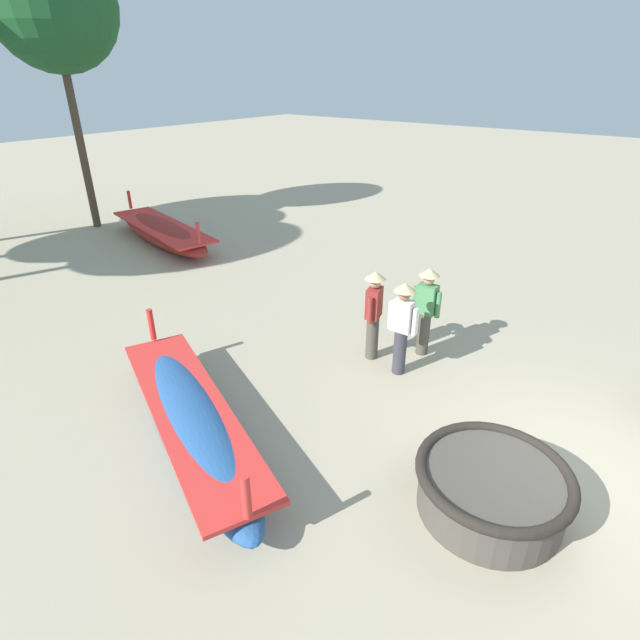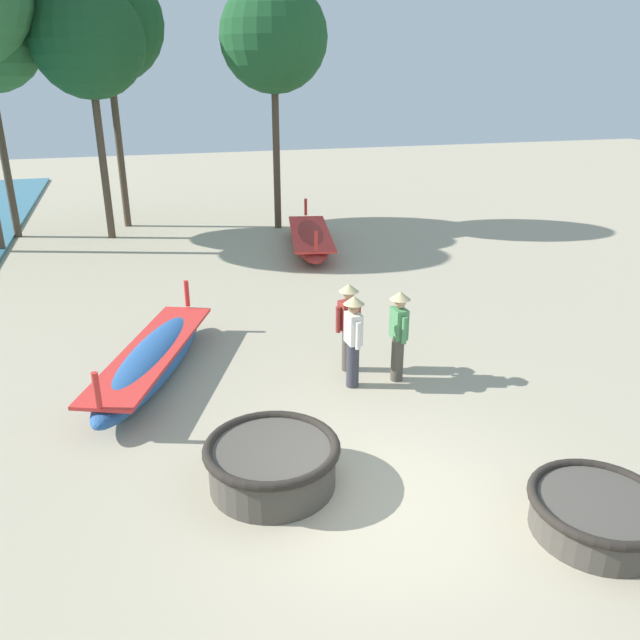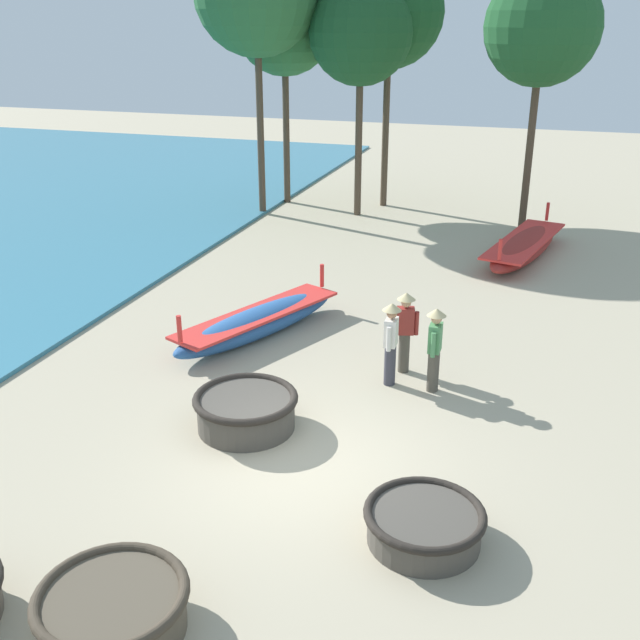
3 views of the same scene
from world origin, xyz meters
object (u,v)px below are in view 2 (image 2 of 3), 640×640
(tree_tall_back, at_px, (88,41))
(coracle_front_left, at_px, (598,513))
(coracle_far_right, at_px, (272,462))
(fisherman_by_coracle, at_px, (348,322))
(long_boat_ochre_hull, at_px, (153,359))
(tree_leftmost, at_px, (274,37))
(long_boat_white_hull, at_px, (310,239))
(tree_left_mid, at_px, (105,23))
(fisherman_hauling, at_px, (353,336))
(fisherman_with_hat, at_px, (399,330))

(tree_tall_back, bearing_deg, coracle_front_left, -72.07)
(coracle_far_right, height_order, fisherman_by_coracle, fisherman_by_coracle)
(long_boat_ochre_hull, height_order, tree_tall_back, tree_tall_back)
(coracle_far_right, distance_m, fisherman_by_coracle, 3.72)
(fisherman_by_coracle, relative_size, tree_leftmost, 0.21)
(long_boat_white_hull, relative_size, tree_left_mid, 0.62)
(tree_left_mid, distance_m, tree_tall_back, 1.86)
(fisherman_hauling, relative_size, tree_leftmost, 0.21)
(coracle_far_right, relative_size, long_boat_ochre_hull, 0.38)
(coracle_front_left, distance_m, fisherman_hauling, 4.70)
(fisherman_hauling, bearing_deg, tree_leftmost, 82.25)
(coracle_front_left, xyz_separation_m, long_boat_ochre_hull, (-4.78, 5.84, 0.05))
(fisherman_by_coracle, relative_size, fisherman_with_hat, 1.00)
(long_boat_ochre_hull, height_order, fisherman_with_hat, fisherman_with_hat)
(long_boat_ochre_hull, bearing_deg, tree_left_mid, 90.76)
(long_boat_white_hull, height_order, fisherman_hauling, fisherman_hauling)
(coracle_far_right, relative_size, fisherman_hauling, 1.08)
(fisherman_with_hat, bearing_deg, long_boat_white_hull, 83.13)
(long_boat_ochre_hull, xyz_separation_m, tree_leftmost, (4.99, 10.95, 5.92))
(coracle_far_right, xyz_separation_m, fisherman_with_hat, (2.82, 2.34, 0.61))
(coracle_front_left, distance_m, long_boat_white_hull, 13.56)
(fisherman_hauling, bearing_deg, fisherman_by_coracle, 77.73)
(long_boat_white_hull, distance_m, fisherman_with_hat, 9.25)
(tree_leftmost, bearing_deg, fisherman_by_coracle, -97.50)
(coracle_far_right, xyz_separation_m, tree_leftmost, (3.67, 14.74, 5.91))
(coracle_front_left, relative_size, coracle_far_right, 0.92)
(fisherman_hauling, distance_m, fisherman_by_coracle, 0.66)
(long_boat_ochre_hull, distance_m, tree_tall_back, 12.58)
(tree_tall_back, xyz_separation_m, tree_leftmost, (5.71, -0.21, 0.18))
(coracle_front_left, height_order, long_boat_white_hull, long_boat_white_hull)
(fisherman_hauling, height_order, fisherman_by_coracle, same)
(fisherman_by_coracle, distance_m, tree_leftmost, 12.98)
(coracle_front_left, xyz_separation_m, fisherman_by_coracle, (-1.34, 5.05, 0.68))
(fisherman_with_hat, bearing_deg, fisherman_by_coracle, 136.74)
(fisherman_by_coracle, bearing_deg, coracle_far_right, -125.37)
(tree_left_mid, height_order, tree_leftmost, tree_left_mid)
(tree_left_mid, bearing_deg, long_boat_white_hull, -43.42)
(long_boat_ochre_hull, xyz_separation_m, tree_tall_back, (-0.73, 11.17, 5.74))
(coracle_front_left, xyz_separation_m, tree_tall_back, (-5.50, 17.01, 5.79))
(coracle_far_right, distance_m, fisherman_hauling, 3.14)
(coracle_front_left, distance_m, fisherman_by_coracle, 5.27)
(fisherman_by_coracle, bearing_deg, long_boat_ochre_hull, 167.02)
(long_boat_ochre_hull, distance_m, fisherman_by_coracle, 3.59)
(long_boat_ochre_hull, distance_m, long_boat_white_hull, 9.33)
(fisherman_hauling, bearing_deg, coracle_far_right, -130.16)
(tree_tall_back, bearing_deg, long_boat_white_hull, -30.06)
(fisherman_by_coracle, height_order, tree_left_mid, tree_left_mid)
(tree_leftmost, bearing_deg, long_boat_ochre_hull, -114.48)
(long_boat_ochre_hull, bearing_deg, fisherman_with_hat, -19.29)
(long_boat_white_hull, xyz_separation_m, tree_tall_back, (-5.97, 3.45, 5.73))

